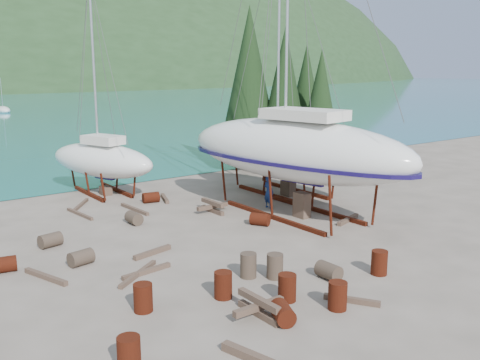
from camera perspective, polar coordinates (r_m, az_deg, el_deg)
ground at (r=21.33m, az=0.72°, el=-7.99°), size 600.00×600.00×0.00m
cypress_near_right at (r=37.32m, az=4.76°, el=9.56°), size 3.60×3.60×10.00m
cypress_mid_right at (r=36.94m, az=8.58°, el=8.10°), size 3.06×3.06×8.50m
cypress_back_left at (r=37.87m, az=1.01°, el=10.95°), size 4.14×4.14×11.50m
cypress_far_right at (r=40.11m, az=7.03°, el=8.84°), size 3.24×3.24×9.00m
moored_boat_mid at (r=98.67m, az=-23.95°, el=6.82°), size 2.00×5.00×6.05m
large_sailboat_near at (r=26.47m, az=5.80°, el=3.30°), size 6.23×13.67×20.76m
large_sailboat_far at (r=31.04m, az=4.61°, el=3.19°), size 5.20×10.43×15.87m
small_sailboat_shore at (r=32.13m, az=-14.56°, el=2.13°), size 4.95×8.09×12.36m
worker at (r=28.13m, az=3.08°, el=-1.26°), size 0.45×0.66×1.74m
drum_0 at (r=13.89m, az=-11.76°, el=-17.69°), size 0.58×0.58×0.88m
drum_1 at (r=19.18m, az=9.44°, el=-9.55°), size 0.58×0.88×0.58m
drum_2 at (r=21.30m, az=-23.91°, el=-8.25°), size 0.98×0.74×0.58m
drum_3 at (r=16.91m, az=10.37°, el=-12.05°), size 0.58×0.58×0.88m
drum_4 at (r=29.72m, az=-9.48°, el=-1.85°), size 0.98×0.76×0.58m
drum_5 at (r=18.99m, az=3.74°, el=-9.15°), size 0.58×0.58×0.88m
drum_6 at (r=25.14m, az=2.14°, el=-4.22°), size 0.94×1.05×0.58m
drum_7 at (r=19.90m, az=14.64°, el=-8.52°), size 0.58×0.58×0.88m
drum_9 at (r=23.49m, az=-19.57°, el=-6.07°), size 0.98×0.74×0.58m
drum_10 at (r=17.27m, az=5.05°, el=-11.36°), size 0.58×0.58×0.88m
drum_11 at (r=25.82m, az=-11.24°, el=-4.00°), size 0.58×0.88×0.58m
drum_12 at (r=15.97m, az=4.56°, el=-13.96°), size 0.89×1.04×0.58m
drum_13 at (r=16.78m, az=-10.30°, el=-12.24°), size 0.58×0.58×0.88m
drum_14 at (r=17.41m, az=-1.81°, el=-11.13°), size 0.58×0.58×0.88m
drum_15 at (r=21.03m, az=-16.60°, el=-7.95°), size 0.98×0.74×0.58m
drum_16 at (r=19.03m, az=0.90°, el=-9.08°), size 0.58×0.58×0.88m
timber_0 at (r=28.03m, az=-16.73°, el=-3.49°), size 0.41×2.59×0.14m
timber_1 at (r=26.30m, az=11.45°, el=-4.16°), size 1.96×0.77×0.19m
timber_4 at (r=20.17m, az=-20.02°, el=-9.67°), size 0.86×2.19×0.17m
timber_6 at (r=30.22m, az=-8.03°, el=-1.96°), size 0.82×1.81×0.19m
timber_7 at (r=17.56m, az=11.84°, el=-12.43°), size 1.08×1.59×0.17m
timber_8 at (r=21.61m, az=-9.32°, el=-7.62°), size 1.81×0.60×0.19m
timber_9 at (r=29.83m, az=-16.63°, el=-2.57°), size 1.60×2.06×0.15m
timber_10 at (r=28.24m, az=-11.19°, el=-3.07°), size 0.33×2.65×0.16m
timber_11 at (r=19.59m, az=-10.82°, el=-9.81°), size 2.14×1.59×0.15m
timber_12 at (r=19.75m, az=-9.93°, el=-9.57°), size 2.01×0.42×0.17m
timber_pile_fore at (r=16.29m, az=2.01°, el=-13.36°), size 1.80×1.80×0.60m
timber_pile_aft at (r=27.40m, az=-2.95°, el=-2.85°), size 1.80×1.80×0.60m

